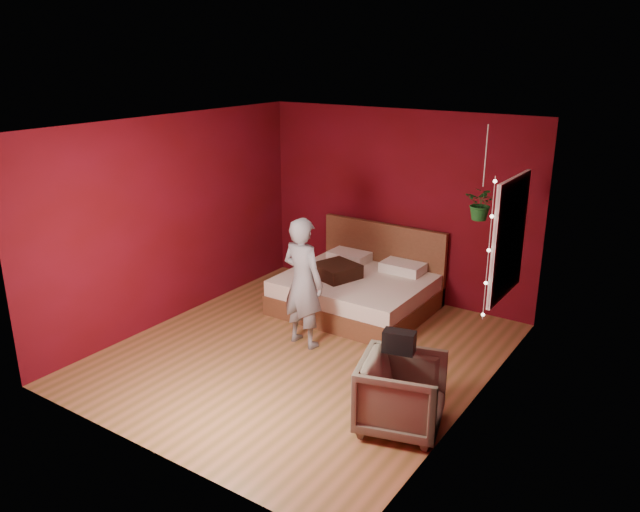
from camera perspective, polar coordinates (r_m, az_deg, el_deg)
The scene contains 10 objects.
floor at distance 7.29m, azimuth -1.53°, elevation -8.86°, with size 4.50×4.50×0.00m, color #98603D.
room_walls at distance 6.69m, azimuth -1.65°, elevation 4.02°, with size 4.04×4.54×2.62m.
window at distance 6.69m, azimuth 16.87°, elevation 1.62°, with size 0.05×0.97×1.27m.
fairy_lights at distance 6.22m, azimuth 15.18°, elevation 0.51°, with size 0.04×0.04×1.45m.
bed at distance 8.40m, azimuth 3.54°, elevation -3.08°, with size 1.88×1.60×1.03m.
person at distance 7.21m, azimuth -1.57°, elevation -2.44°, with size 0.57×0.37×1.55m, color slate.
armchair at distance 5.88m, azimuth 7.46°, elevation -12.38°, with size 0.74×0.76×0.69m, color #6C6855.
handbag at distance 5.80m, azimuth 7.24°, elevation -7.78°, with size 0.29×0.15×0.21m, color black.
throw_pillow at distance 8.22m, azimuth 1.51°, elevation -1.36°, with size 0.51×0.51×0.18m, color black.
hanging_plant at distance 6.97m, azimuth 14.57°, elevation 4.68°, with size 0.36×0.32×1.03m.
Camera 1 is at (3.77, -5.27, 3.35)m, focal length 35.00 mm.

